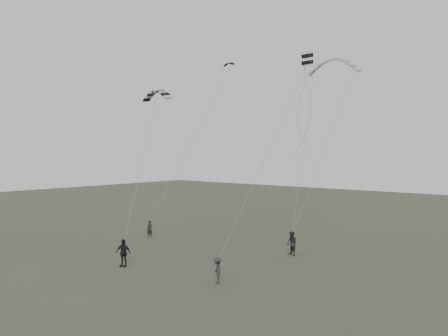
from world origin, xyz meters
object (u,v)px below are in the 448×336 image
Objects in this scene: flyer_center at (123,253)px; flyer_far at (217,270)px; kite_striped at (157,91)px; kite_box at (307,59)px; flyer_left at (150,229)px; kite_pale_large at (333,60)px; flyer_right at (292,244)px; kite_dark_small at (229,63)px.

flyer_far is at bearing -12.04° from flyer_center.
kite_box is (15.21, -0.42, 0.68)m from kite_striped.
flyer_left is 16.13m from flyer_far.
kite_striped is at bearing 99.55° from flyer_center.
kite_pale_large reaches higher than kite_striped.
flyer_right is 19.99m from kite_dark_small.
flyer_left is at bearing -148.15° from flyer_right.
flyer_far is at bearing -52.05° from flyer_left.
kite_pale_large is 1.38× the size of kite_striped.
kite_dark_small is (-10.65, 14.33, 16.44)m from flyer_far.
kite_box is at bearing 9.57° from flyer_center.
flyer_right is at bearing -16.99° from flyer_left.
flyer_far is (14.53, -7.01, 0.01)m from flyer_left.
flyer_center is 1.53× the size of kite_dark_small.
flyer_left is at bearing -112.11° from kite_dark_small.
flyer_center is at bearing -57.22° from kite_striped.
flyer_center is at bearing -128.41° from kite_pale_large.
flyer_right reaches higher than flyer_far.
flyer_center is 7.85m from flyer_far.
flyer_left is 0.50× the size of kite_striped.
kite_dark_small reaches higher than kite_striped.
kite_dark_small reaches higher than kite_pale_large.
flyer_far is (0.22, -9.36, -0.13)m from flyer_right.
kite_pale_large is (11.44, 0.03, -1.20)m from kite_dark_small.
kite_pale_large is at bearing 40.04° from flyer_center.
kite_pale_large is at bearing 5.96° from kite_dark_small.
kite_box is at bearing -31.70° from flyer_left.
kite_striped is (-11.72, -3.61, 12.67)m from flyer_right.
flyer_left is at bearing -164.15° from kite_pale_large.
flyer_far is at bearing -102.88° from kite_pale_large.
kite_pale_large is at bearing 101.19° from flyer_right.
flyer_right is 15.95m from kite_pale_large.
kite_pale_large reaches higher than kite_box.
kite_dark_small is (-10.43, 4.97, 16.31)m from flyer_right.
flyer_far is at bearing -114.19° from kite_box.
kite_box is at bearing -27.06° from kite_dark_small.
kite_box is (17.80, -1.69, 13.48)m from flyer_left.
kite_striped is 15.23m from kite_box.
flyer_right is 0.59× the size of kite_striped.
flyer_right is at bearing -111.12° from kite_pale_large.
kite_striped is (2.59, -1.27, 12.80)m from flyer_left.
kite_pale_large is at bearing -0.67° from flyer_left.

